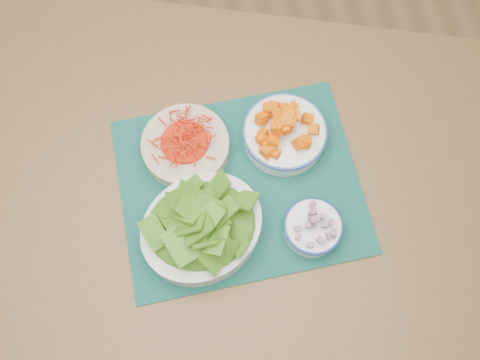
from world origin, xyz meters
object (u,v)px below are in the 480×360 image
at_px(table, 203,187).
at_px(carrot_bowl, 185,145).
at_px(onion_bowl, 313,227).
at_px(lettuce_bowl, 201,225).
at_px(placemat, 240,185).
at_px(squash_bowl, 285,131).

bearing_deg(table, carrot_bowl, 128.50).
bearing_deg(onion_bowl, lettuce_bowl, 170.69).
distance_m(placemat, squash_bowl, 0.15).
distance_m(carrot_bowl, lettuce_bowl, 0.19).
distance_m(carrot_bowl, onion_bowl, 0.31).
distance_m(table, placemat, 0.13).
distance_m(squash_bowl, onion_bowl, 0.21).
height_order(table, squash_bowl, squash_bowl).
relative_size(table, squash_bowl, 6.87).
distance_m(table, onion_bowl, 0.29).
bearing_deg(onion_bowl, carrot_bowl, 135.26).
height_order(carrot_bowl, lettuce_bowl, lettuce_bowl).
xyz_separation_m(placemat, carrot_bowl, (-0.10, 0.10, 0.03)).
bearing_deg(squash_bowl, lettuce_bowl, -139.31).
xyz_separation_m(squash_bowl, lettuce_bowl, (-0.20, -0.18, 0.01)).
bearing_deg(carrot_bowl, lettuce_bowl, -87.95).
bearing_deg(onion_bowl, placemat, 135.36).
distance_m(placemat, lettuce_bowl, 0.14).
xyz_separation_m(table, lettuce_bowl, (-0.01, -0.13, 0.15)).
bearing_deg(carrot_bowl, onion_bowl, -44.74).
bearing_deg(squash_bowl, table, -167.18).
xyz_separation_m(lettuce_bowl, onion_bowl, (0.22, -0.04, -0.02)).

